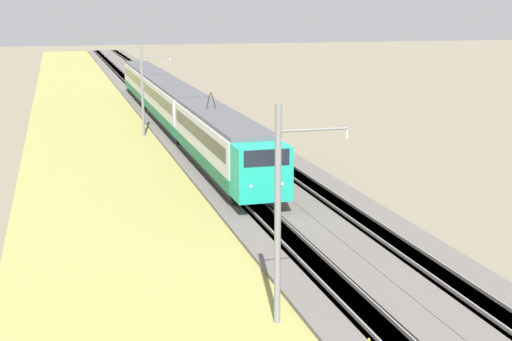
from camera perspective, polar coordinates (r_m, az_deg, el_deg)
ballast_main at (r=66.63m, az=-6.85°, el=3.68°), size 240.00×4.40×0.30m
ballast_adjacent at (r=67.43m, az=-3.13°, el=3.86°), size 240.00×4.40×0.30m
track_main at (r=66.63m, az=-6.85°, el=3.68°), size 240.00×1.57×0.45m
track_adjacent at (r=67.43m, az=-3.13°, el=3.87°), size 240.00×1.57×0.45m
grass_verge at (r=65.96m, az=-13.00°, el=3.27°), size 240.00×11.14×0.12m
passenger_train at (r=64.76m, az=-6.69°, el=5.45°), size 59.47×3.01×5.17m
catenary_mast_near at (r=23.79m, az=1.90°, el=-3.54°), size 0.22×2.56×7.70m
catenary_mast_mid at (r=60.57m, az=-9.02°, el=6.34°), size 0.22×2.56×7.66m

